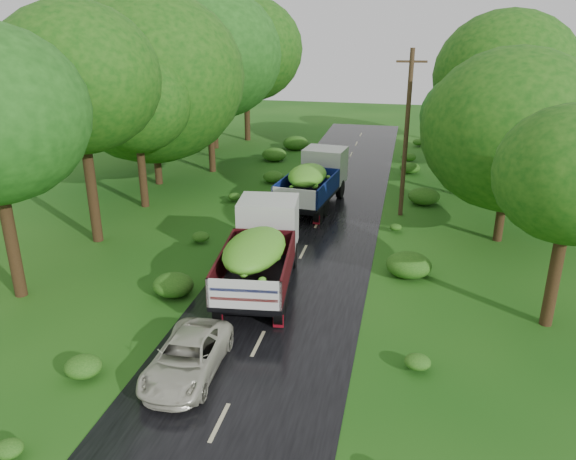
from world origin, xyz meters
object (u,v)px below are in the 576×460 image
(truck_near, at_px, (261,247))
(truck_far, at_px, (315,178))
(utility_pole, at_px, (406,133))
(car, at_px, (187,357))

(truck_near, bearing_deg, truck_far, 81.83)
(utility_pole, bearing_deg, truck_far, 167.19)
(car, height_order, utility_pole, utility_pole)
(truck_far, bearing_deg, truck_near, -85.05)
(truck_far, height_order, utility_pole, utility_pole)
(truck_near, xyz_separation_m, car, (-0.65, -6.35, -1.10))
(truck_near, height_order, utility_pole, utility_pole)
(truck_near, height_order, car, truck_near)
(truck_far, bearing_deg, car, -86.58)
(truck_far, distance_m, car, 17.11)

